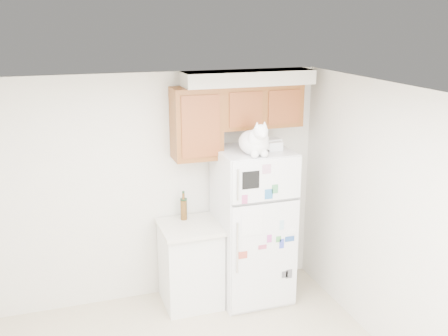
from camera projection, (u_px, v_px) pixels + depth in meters
name	position (u px, v px, depth m)	size (l,w,h in m)	color
room_shell	(205.00, 205.00, 3.96)	(3.84, 4.04, 2.52)	silver
refrigerator	(253.00, 225.00, 5.71)	(0.76, 0.78, 1.70)	white
base_counter	(191.00, 264.00, 5.68)	(0.64, 0.64, 0.92)	white
cat	(255.00, 141.00, 5.24)	(0.36, 0.53, 0.37)	white
storage_box_back	(272.00, 143.00, 5.55)	(0.18, 0.13, 0.10)	white
storage_box_front	(275.00, 146.00, 5.46)	(0.15, 0.11, 0.09)	white
bottle_green	(184.00, 205.00, 5.67)	(0.07, 0.07, 0.32)	#19381E
bottle_amber	(184.00, 207.00, 5.65)	(0.07, 0.07, 0.30)	#593814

